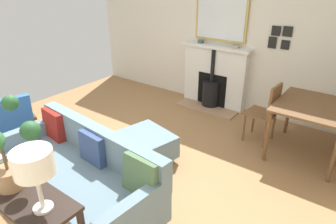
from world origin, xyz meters
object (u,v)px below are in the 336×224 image
Objects in this scene: mantel_bowl_far at (235,47)px; ottoman at (145,145)px; table_lamp_far_end at (33,165)px; potted_plant at (6,148)px; armchair_accent at (7,121)px; mantel_bowl_near at (201,41)px; fireplace at (214,80)px; dining_table at (313,111)px; sofa at (79,174)px; console_table at (1,184)px; dining_chair_near_fireplace at (267,109)px.

mantel_bowl_far is 0.17× the size of ottoman.
table_lamp_far_end is 0.38m from potted_plant.
armchair_accent is (0.93, -1.65, 0.23)m from ottoman.
table_lamp_far_end is at bearing 15.17° from mantel_bowl_near.
fireplace is 2.00m from dining_table.
sofa is at bearing 7.66° from mantel_bowl_near.
mantel_bowl_near is at bearing -109.36° from dining_table.
mantel_bowl_far is 2.36m from ottoman.
table_lamp_far_end is (3.92, 0.74, 0.66)m from fireplace.
ottoman is 1.18× the size of potted_plant.
mantel_bowl_near is 3.97m from potted_plant.
mantel_bowl_far is at bearing 175.66° from sofa.
potted_plant is 0.67× the size of dining_table.
table_lamp_far_end reaches higher than mantel_bowl_far.
mantel_bowl_far is 0.20× the size of potted_plant.
armchair_accent is 1.76× the size of table_lamp_far_end.
table_lamp_far_end is (1.75, 0.57, 0.92)m from ottoman.
table_lamp_far_end is (3.92, 0.40, -0.00)m from mantel_bowl_far.
armchair_accent is 1.24× the size of potted_plant.
console_table is (3.92, -0.25, -0.47)m from mantel_bowl_far.
dining_chair_near_fireplace is at bearing 142.20° from ottoman.
dining_table is at bearing 63.07° from mantel_bowl_far.
dining_chair_near_fireplace is (-2.41, 1.16, 0.18)m from sofa.
mantel_bowl_near is 0.84× the size of mantel_bowl_far.
potted_plant reaches higher than armchair_accent.
table_lamp_far_end reaches higher than dining_chair_near_fireplace.
potted_plant is at bearing -25.19° from dining_table.
table_lamp_far_end is (0.83, 2.22, 0.68)m from armchair_accent.
fireplace is at bearing -178.59° from console_table.
armchair_accent is at bearing -110.42° from table_lamp_far_end.
dining_table is at bearing 130.20° from ottoman.
console_table is 0.80m from table_lamp_far_end.
dining_table is (-3.16, 1.10, -0.50)m from table_lamp_far_end.
table_lamp_far_end is (3.92, 1.06, -0.00)m from mantel_bowl_near.
mantel_bowl_far is at bearing -179.77° from potted_plant.
mantel_bowl_far is 3.91m from potted_plant.
fireplace is 0.75× the size of console_table.
dining_table is (-1.41, 1.67, 0.42)m from ottoman.
sofa is (3.17, -0.24, -0.81)m from mantel_bowl_far.
potted_plant reaches higher than table_lamp_far_end.
potted_plant reaches higher than mantel_bowl_far.
mantel_bowl_far is at bearing 91.42° from fireplace.
potted_plant is at bearing 19.09° from sofa.
ottoman is 2.22m from dining_table.
sofa is 2.30× the size of dining_chair_near_fireplace.
dining_chair_near_fireplace is at bearing 163.97° from potted_plant.
sofa is at bearing 179.44° from console_table.
potted_plant reaches higher than fireplace.
potted_plant is (-0.01, -0.38, -0.02)m from table_lamp_far_end.
dining_chair_near_fireplace reaches higher than console_table.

